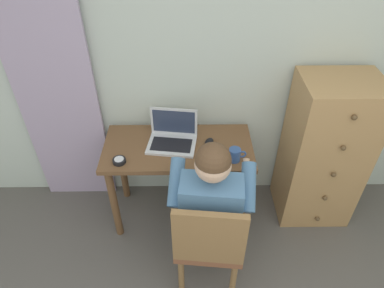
{
  "coord_description": "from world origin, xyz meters",
  "views": [
    {
      "loc": [
        -0.38,
        -0.03,
        2.3
      ],
      "look_at": [
        -0.36,
        1.77,
        0.83
      ],
      "focal_mm": 32.16,
      "sensor_mm": 36.0,
      "label": 1
    }
  ],
  "objects_px": {
    "dresser": "(323,153)",
    "laptop": "(172,137)",
    "desk_clock": "(119,161)",
    "chair": "(209,240)",
    "computer_mouse": "(209,142)",
    "desk": "(178,160)",
    "person_seated": "(211,199)",
    "coffee_mug": "(235,155)"
  },
  "relations": [
    {
      "from": "dresser",
      "to": "laptop",
      "type": "bearing_deg",
      "value": -179.74
    },
    {
      "from": "desk_clock",
      "to": "dresser",
      "type": "bearing_deg",
      "value": 8.38
    },
    {
      "from": "chair",
      "to": "computer_mouse",
      "type": "bearing_deg",
      "value": 87.81
    },
    {
      "from": "desk",
      "to": "laptop",
      "type": "relative_size",
      "value": 2.9
    },
    {
      "from": "desk",
      "to": "computer_mouse",
      "type": "xyz_separation_m",
      "value": [
        0.23,
        0.02,
        0.15
      ]
    },
    {
      "from": "desk",
      "to": "chair",
      "type": "distance_m",
      "value": 0.67
    },
    {
      "from": "desk_clock",
      "to": "person_seated",
      "type": "bearing_deg",
      "value": -24.73
    },
    {
      "from": "dresser",
      "to": "desk",
      "type": "bearing_deg",
      "value": -177.35
    },
    {
      "from": "laptop",
      "to": "computer_mouse",
      "type": "height_order",
      "value": "laptop"
    },
    {
      "from": "desk",
      "to": "desk_clock",
      "type": "height_order",
      "value": "desk_clock"
    },
    {
      "from": "laptop",
      "to": "coffee_mug",
      "type": "distance_m",
      "value": 0.47
    },
    {
      "from": "desk",
      "to": "dresser",
      "type": "xyz_separation_m",
      "value": [
        1.09,
        0.05,
        0.01
      ]
    },
    {
      "from": "dresser",
      "to": "desk_clock",
      "type": "bearing_deg",
      "value": -171.62
    },
    {
      "from": "laptop",
      "to": "coffee_mug",
      "type": "xyz_separation_m",
      "value": [
        0.43,
        -0.2,
        -0.0
      ]
    },
    {
      "from": "computer_mouse",
      "to": "coffee_mug",
      "type": "bearing_deg",
      "value": -28.66
    },
    {
      "from": "desk",
      "to": "dresser",
      "type": "distance_m",
      "value": 1.1
    },
    {
      "from": "laptop",
      "to": "desk_clock",
      "type": "height_order",
      "value": "laptop"
    },
    {
      "from": "person_seated",
      "to": "desk_clock",
      "type": "relative_size",
      "value": 13.26
    },
    {
      "from": "dresser",
      "to": "desk_clock",
      "type": "height_order",
      "value": "dresser"
    },
    {
      "from": "desk_clock",
      "to": "coffee_mug",
      "type": "distance_m",
      "value": 0.79
    },
    {
      "from": "person_seated",
      "to": "computer_mouse",
      "type": "distance_m",
      "value": 0.48
    },
    {
      "from": "chair",
      "to": "person_seated",
      "type": "height_order",
      "value": "person_seated"
    },
    {
      "from": "chair",
      "to": "computer_mouse",
      "type": "distance_m",
      "value": 0.7
    },
    {
      "from": "chair",
      "to": "laptop",
      "type": "xyz_separation_m",
      "value": [
        -0.24,
        0.68,
        0.29
      ]
    },
    {
      "from": "laptop",
      "to": "dresser",
      "type": "bearing_deg",
      "value": 0.26
    },
    {
      "from": "chair",
      "to": "laptop",
      "type": "height_order",
      "value": "laptop"
    },
    {
      "from": "laptop",
      "to": "desk_clock",
      "type": "relative_size",
      "value": 4.11
    },
    {
      "from": "chair",
      "to": "coffee_mug",
      "type": "relative_size",
      "value": 7.3
    },
    {
      "from": "dresser",
      "to": "laptop",
      "type": "xyz_separation_m",
      "value": [
        -1.13,
        -0.01,
        0.17
      ]
    },
    {
      "from": "desk",
      "to": "chair",
      "type": "xyz_separation_m",
      "value": [
        0.2,
        -0.63,
        -0.11
      ]
    },
    {
      "from": "laptop",
      "to": "desk_clock",
      "type": "distance_m",
      "value": 0.42
    },
    {
      "from": "dresser",
      "to": "computer_mouse",
      "type": "bearing_deg",
      "value": -178.12
    },
    {
      "from": "chair",
      "to": "laptop",
      "type": "distance_m",
      "value": 0.78
    },
    {
      "from": "person_seated",
      "to": "laptop",
      "type": "relative_size",
      "value": 3.23
    },
    {
      "from": "dresser",
      "to": "person_seated",
      "type": "bearing_deg",
      "value": -150.25
    },
    {
      "from": "dresser",
      "to": "person_seated",
      "type": "distance_m",
      "value": 1.01
    },
    {
      "from": "dresser",
      "to": "chair",
      "type": "xyz_separation_m",
      "value": [
        -0.89,
        -0.68,
        -0.12
      ]
    },
    {
      "from": "chair",
      "to": "laptop",
      "type": "bearing_deg",
      "value": 109.48
    },
    {
      "from": "coffee_mug",
      "to": "desk_clock",
      "type": "bearing_deg",
      "value": -178.97
    },
    {
      "from": "person_seated",
      "to": "computer_mouse",
      "type": "height_order",
      "value": "person_seated"
    },
    {
      "from": "dresser",
      "to": "chair",
      "type": "distance_m",
      "value": 1.13
    },
    {
      "from": "dresser",
      "to": "person_seated",
      "type": "xyz_separation_m",
      "value": [
        -0.88,
        -0.5,
        0.06
      ]
    }
  ]
}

